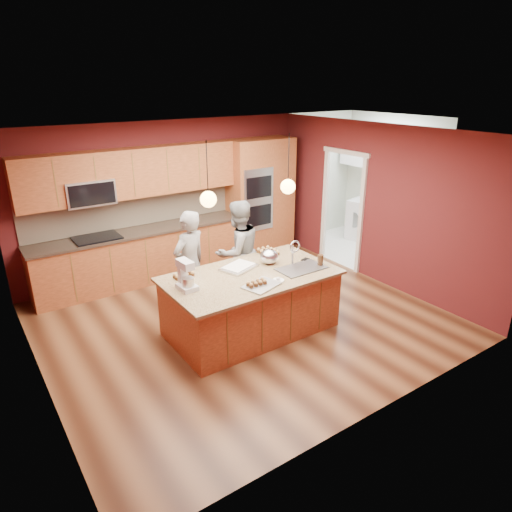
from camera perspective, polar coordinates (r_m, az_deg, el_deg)
floor at (r=6.86m, az=-1.64°, el=-7.97°), size 5.50×5.50×0.00m
ceiling at (r=6.02m, az=-1.92°, el=15.05°), size 5.50×5.50×0.00m
wall_back at (r=8.45m, az=-11.08°, el=7.17°), size 5.50×0.00×5.50m
wall_front at (r=4.57m, az=15.56°, el=-5.55°), size 5.50×0.00×5.50m
wall_left at (r=5.45m, az=-26.89°, el=-2.73°), size 0.00×5.00×5.00m
wall_right at (r=8.08m, az=14.95°, el=6.20°), size 0.00×5.00×5.00m
cabinet_run at (r=8.08m, az=-14.57°, el=3.53°), size 3.74×0.64×2.30m
oven_column at (r=9.11m, az=0.52°, el=7.30°), size 1.30×0.62×2.30m
doorway_trim at (r=8.66m, az=10.71°, el=5.49°), size 0.08×1.11×2.20m
laundry_room at (r=9.92m, az=16.24°, el=12.34°), size 2.60×2.70×2.70m
pendant_left at (r=5.55m, az=-5.98°, el=7.10°), size 0.20×0.20×0.80m
pendant_right at (r=6.21m, az=4.01°, el=8.68°), size 0.20×0.20×0.80m
island at (r=6.40m, az=-0.51°, el=-5.75°), size 2.35×1.32×1.24m
person_left at (r=6.76m, az=-8.28°, el=-1.04°), size 0.69×0.56×1.63m
person_right at (r=7.13m, az=-2.26°, el=0.48°), size 0.86×0.70×1.65m
stand_mixer at (r=5.80m, az=-8.75°, el=-2.59°), size 0.22×0.29×0.39m
sheet_cake at (r=6.40m, az=-2.19°, el=-1.39°), size 0.57×0.50×0.05m
cooling_rack at (r=5.87m, az=0.70°, el=-3.68°), size 0.54×0.45×0.02m
mixing_bowl at (r=6.55m, az=1.65°, el=-0.06°), size 0.26×0.26×0.22m
plate at (r=6.02m, az=2.78°, el=-3.06°), size 0.16×0.16×0.01m
tumbler at (r=6.55m, az=8.04°, el=-0.50°), size 0.08×0.08×0.16m
phone at (r=6.75m, az=6.17°, el=-0.42°), size 0.15×0.11×0.01m
cupcakes_left at (r=6.20m, az=-9.03°, el=-2.32°), size 0.29×0.15×0.07m
cupcakes_rack at (r=5.86m, az=0.10°, el=-3.34°), size 0.28×0.14×0.06m
cupcakes_right at (r=6.93m, az=1.52°, el=0.56°), size 0.25×0.33×0.07m
washer at (r=9.97m, az=16.01°, el=3.46°), size 0.60×0.62×0.88m
dryer at (r=10.39m, az=13.18°, el=4.44°), size 0.67×0.69×0.88m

